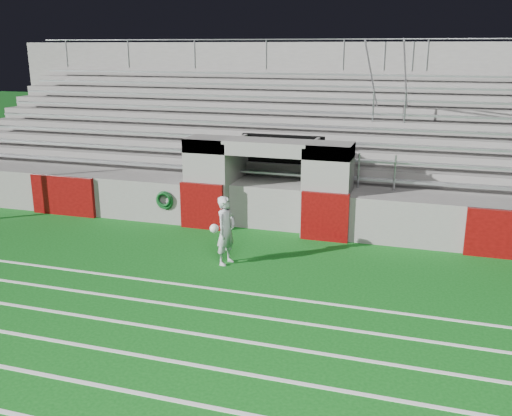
% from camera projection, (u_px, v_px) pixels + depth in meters
% --- Properties ---
extents(ground, '(90.00, 90.00, 0.00)m').
position_uv_depth(ground, '(225.00, 272.00, 13.45)').
color(ground, '#0D5314').
rests_on(ground, ground).
extents(field_markings, '(28.00, 8.09, 0.01)m').
position_uv_depth(field_markings, '(113.00, 388.00, 8.86)').
color(field_markings, white).
rests_on(field_markings, ground).
extents(stadium_structure, '(26.00, 8.48, 5.42)m').
position_uv_depth(stadium_structure, '(302.00, 152.00, 20.36)').
color(stadium_structure, slate).
rests_on(stadium_structure, ground).
extents(goalkeeper_with_ball, '(0.58, 0.73, 1.70)m').
position_uv_depth(goalkeeper_with_ball, '(226.00, 230.00, 13.75)').
color(goalkeeper_with_ball, '#B3B7BD').
rests_on(goalkeeper_with_ball, ground).
extents(hose_coil, '(0.56, 0.15, 0.56)m').
position_uv_depth(hose_coil, '(164.00, 200.00, 16.79)').
color(hose_coil, '#0D441A').
rests_on(hose_coil, ground).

